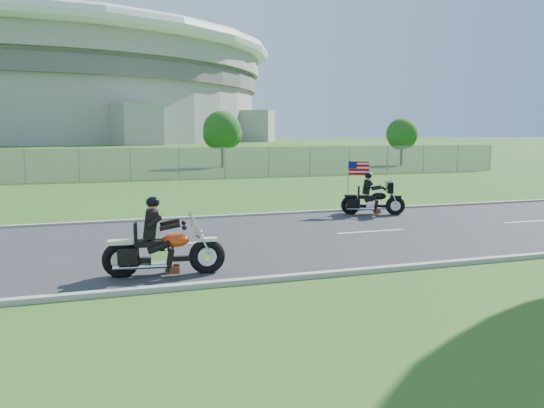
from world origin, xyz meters
name	(u,v)px	position (x,y,z in m)	size (l,w,h in m)	color
ground	(242,241)	(0.00, 0.00, 0.00)	(420.00, 420.00, 0.00)	#1E4816
road	(242,240)	(0.00, 0.00, 0.02)	(120.00, 8.00, 0.04)	#28282B
curb_north	(213,217)	(0.00, 4.05, 0.05)	(120.00, 0.18, 0.12)	#9E9B93
curb_south	(291,277)	(0.00, -4.05, 0.05)	(120.00, 0.18, 0.12)	#9E9B93
fence	(79,165)	(-5.00, 20.00, 1.00)	(60.00, 0.03, 2.00)	gray
stadium	(46,91)	(-20.00, 170.00, 15.58)	(140.40, 140.40, 29.20)	#A3A099
tree_fence_near	(222,132)	(6.04, 30.04, 2.97)	(3.52, 3.28, 4.75)	#382316
tree_fence_far	(402,136)	(22.04, 28.03, 2.64)	(3.08, 2.87, 4.20)	#382316
motorcycle_lead	(162,251)	(-2.48, -3.00, 0.54)	(2.55, 0.80, 1.72)	black
motorcycle_follow	(373,201)	(5.68, 3.02, 0.53)	(2.19, 1.21, 1.93)	black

